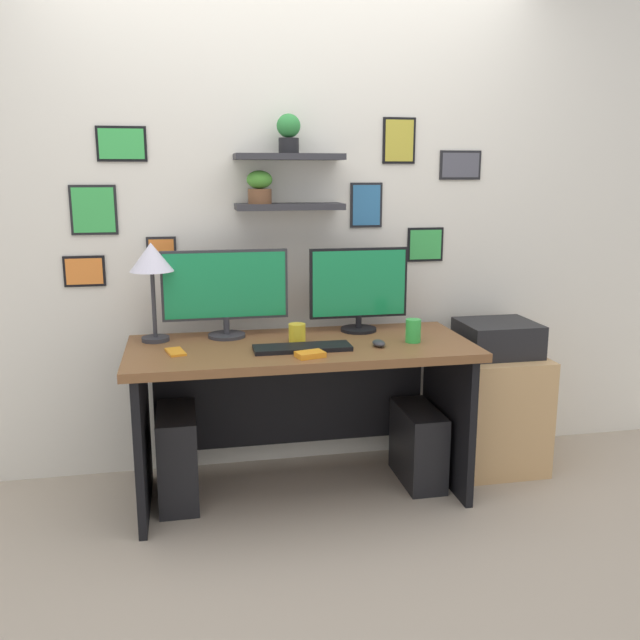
{
  "coord_description": "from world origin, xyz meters",
  "views": [
    {
      "loc": [
        -0.52,
        -3.03,
        1.53
      ],
      "look_at": [
        0.1,
        0.05,
        0.85
      ],
      "focal_mm": 38.19,
      "sensor_mm": 36.0,
      "label": 1
    }
  ],
  "objects": [
    {
      "name": "cell_phone",
      "position": [
        -0.57,
        -0.05,
        0.76
      ],
      "size": [
        0.1,
        0.15,
        0.01
      ],
      "primitive_type": "cube",
      "rotation": [
        0.0,
        0.0,
        0.22
      ],
      "color": "orange",
      "rests_on": "desk"
    },
    {
      "name": "monitor_right",
      "position": [
        0.33,
        0.22,
        0.97
      ],
      "size": [
        0.5,
        0.18,
        0.42
      ],
      "color": "black",
      "rests_on": "desk"
    },
    {
      "name": "computer_tower_left",
      "position": [
        -0.59,
        0.04,
        0.22
      ],
      "size": [
        0.18,
        0.4,
        0.44
      ],
      "primitive_type": "cube",
      "color": "black",
      "rests_on": "ground"
    },
    {
      "name": "monitor_left",
      "position": [
        -0.33,
        0.22,
        0.98
      ],
      "size": [
        0.6,
        0.18,
        0.42
      ],
      "color": "#2D2D33",
      "rests_on": "desk"
    },
    {
      "name": "computer_mouse",
      "position": [
        0.34,
        -0.11,
        0.77
      ],
      "size": [
        0.06,
        0.09,
        0.03
      ],
      "primitive_type": "ellipsoid",
      "color": "#2D2D33",
      "rests_on": "desk"
    },
    {
      "name": "computer_tower_right",
      "position": [
        0.6,
        0.02,
        0.19
      ],
      "size": [
        0.18,
        0.4,
        0.38
      ],
      "primitive_type": "cube",
      "color": "black",
      "rests_on": "ground"
    },
    {
      "name": "coffee_mug",
      "position": [
        -0.01,
        0.03,
        0.8
      ],
      "size": [
        0.08,
        0.08,
        0.09
      ],
      "primitive_type": "cylinder",
      "color": "yellow",
      "rests_on": "desk"
    },
    {
      "name": "desk_lamp",
      "position": [
        -0.67,
        0.2,
        1.12
      ],
      "size": [
        0.2,
        0.2,
        0.47
      ],
      "color": "#2D2D33",
      "rests_on": "desk"
    },
    {
      "name": "drawer_cabinet",
      "position": [
        1.06,
        0.15,
        0.3
      ],
      "size": [
        0.44,
        0.5,
        0.61
      ],
      "primitive_type": "cube",
      "color": "tan",
      "rests_on": "ground"
    },
    {
      "name": "scissors_tray",
      "position": [
        0.0,
        -0.23,
        0.76
      ],
      "size": [
        0.14,
        0.11,
        0.02
      ],
      "primitive_type": "cube",
      "rotation": [
        0.0,
        0.0,
        0.25
      ],
      "color": "orange",
      "rests_on": "desk"
    },
    {
      "name": "back_wall_assembly",
      "position": [
        -0.0,
        0.44,
        1.35
      ],
      "size": [
        4.4,
        0.24,
        2.7
      ],
      "color": "silver",
      "rests_on": "ground"
    },
    {
      "name": "desk",
      "position": [
        0.0,
        0.05,
        0.54
      ],
      "size": [
        1.6,
        0.68,
        0.75
      ],
      "color": "brown",
      "rests_on": "ground"
    },
    {
      "name": "keyboard",
      "position": [
        -0.01,
        -0.11,
        0.76
      ],
      "size": [
        0.44,
        0.14,
        0.02
      ],
      "primitive_type": "cube",
      "color": "black",
      "rests_on": "desk"
    },
    {
      "name": "water_cup",
      "position": [
        0.52,
        -0.07,
        0.81
      ],
      "size": [
        0.07,
        0.07,
        0.11
      ],
      "primitive_type": "cylinder",
      "color": "green",
      "rests_on": "desk"
    },
    {
      "name": "printer",
      "position": [
        1.06,
        0.15,
        0.69
      ],
      "size": [
        0.38,
        0.34,
        0.17
      ],
      "primitive_type": "cube",
      "color": "black",
      "rests_on": "drawer_cabinet"
    },
    {
      "name": "ground_plane",
      "position": [
        0.0,
        0.0,
        0.0
      ],
      "size": [
        8.0,
        8.0,
        0.0
      ],
      "primitive_type": "plane",
      "color": "tan"
    }
  ]
}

